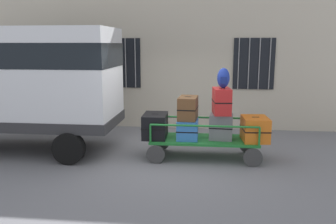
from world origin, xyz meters
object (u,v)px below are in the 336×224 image
Objects in this scene: van at (23,77)px; backpack at (223,78)px; suitcase_left_bottom at (155,126)px; suitcase_midleft_middle at (188,108)px; suitcase_center_middle at (222,101)px; luggage_cart at (204,142)px; suitcase_midright_bottom at (255,129)px; suitcase_midleft_bottom at (188,129)px; suitcase_center_bottom at (221,127)px.

backpack is at bearing -2.03° from van.
suitcase_left_bottom is 1.15× the size of suitcase_midleft_middle.
luggage_cart is at bearing -178.05° from suitcase_center_middle.
luggage_cart is at bearing 178.59° from suitcase_midright_bottom.
suitcase_midright_bottom is (1.50, -0.03, 0.05)m from suitcase_midleft_bottom.
suitcase_left_bottom is 1.38× the size of suitcase_center_bottom.
van is 3.38m from suitcase_left_bottom.
luggage_cart is 0.53m from suitcase_center_bottom.
suitcase_left_bottom is 2.25m from suitcase_midright_bottom.
suitcase_center_middle reaches higher than suitcase_midright_bottom.
suitcase_left_bottom is 1.06× the size of suitcase_midright_bottom.
suitcase_center_middle reaches higher than suitcase_left_bottom.
suitcase_midleft_bottom is (3.95, -0.15, -1.13)m from van.
backpack reaches higher than suitcase_left_bottom.
suitcase_midleft_middle is 0.92× the size of suitcase_midright_bottom.
suitcase_center_bottom is at bearing -90.00° from suitcase_center_middle.
suitcase_center_bottom is (0.75, -0.03, 0.07)m from suitcase_midleft_bottom.
luggage_cart is 3.30× the size of suitcase_midright_bottom.
suitcase_midleft_bottom is at bearing 178.50° from backpack.
van reaches higher than suitcase_midleft_bottom.
luggage_cart is 0.48m from suitcase_midleft_bottom.
suitcase_midleft_bottom is 1.00m from suitcase_center_middle.
backpack reaches higher than luggage_cart.
suitcase_midleft_middle is (3.95, -0.12, -0.65)m from van.
van reaches higher than suitcase_midright_bottom.
suitcase_center_middle is (-0.00, 0.04, 0.58)m from suitcase_center_bottom.
suitcase_midleft_middle reaches higher than suitcase_left_bottom.
suitcase_midleft_bottom is (-0.37, 0.01, 0.30)m from luggage_cart.
suitcase_center_middle is (0.37, 0.01, 0.95)m from luggage_cart.
van is at bearing 178.28° from suitcase_center_middle.
luggage_cart is at bearing 176.30° from suitcase_center_bottom.
suitcase_midleft_middle is at bearing 176.62° from backpack.
suitcase_midright_bottom is (1.12, -0.03, 0.35)m from luggage_cart.
suitcase_left_bottom is 0.75m from suitcase_midleft_bottom.
suitcase_midleft_middle is (-0.37, 0.03, 0.78)m from luggage_cart.
suitcase_midleft_bottom is 0.75m from suitcase_center_bottom.
suitcase_center_middle is 0.51m from backpack.
van is 4.72m from backpack.
suitcase_midright_bottom is at bearing -1.91° from van.
suitcase_midright_bottom is at bearing -3.10° from suitcase_center_middle.
suitcase_midright_bottom reaches higher than luggage_cart.
van reaches higher than backpack.
luggage_cart is 1.18m from suitcase_left_bottom.
suitcase_center_middle is at bearing 0.43° from suitcase_midleft_bottom.
suitcase_center_middle is at bearing 90.00° from suitcase_center_bottom.
suitcase_center_middle is (1.50, 0.00, 0.60)m from suitcase_left_bottom.
suitcase_midright_bottom is (0.75, -0.00, -0.02)m from suitcase_center_bottom.
suitcase_midleft_bottom is at bearing 178.90° from luggage_cart.
backpack is (0.77, -0.02, 1.17)m from suitcase_midleft_bottom.
suitcase_midleft_middle is 1.56m from suitcase_midright_bottom.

